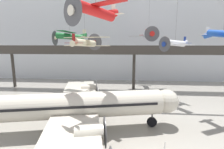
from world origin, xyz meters
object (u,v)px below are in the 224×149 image
at_px(airliner_silver_main, 68,106).
at_px(suspended_plane_blue_trainer, 223,34).
at_px(stanchion_barrier, 165,148).
at_px(suspended_plane_cream_biplane, 85,43).
at_px(suspended_plane_white_twin, 175,43).
at_px(suspended_plane_silver_racer, 149,35).
at_px(suspended_plane_green_biplane, 70,36).
at_px(suspended_plane_red_highwing, 95,11).

xyz_separation_m(airliner_silver_main, suspended_plane_blue_trainer, (19.61, 4.83, 8.77)).
relative_size(airliner_silver_main, stanchion_barrier, 30.51).
relative_size(airliner_silver_main, suspended_plane_cream_biplane, 2.52).
bearing_deg(suspended_plane_white_twin, suspended_plane_blue_trainer, 82.20).
bearing_deg(stanchion_barrier, suspended_plane_silver_racer, 87.56).
relative_size(suspended_plane_white_twin, stanchion_barrier, 12.25).
xyz_separation_m(suspended_plane_cream_biplane, suspended_plane_blue_trainer, (19.47, -4.34, 1.10)).
bearing_deg(suspended_plane_cream_biplane, suspended_plane_white_twin, -57.97).
height_order(suspended_plane_blue_trainer, suspended_plane_silver_racer, suspended_plane_silver_racer).
relative_size(suspended_plane_white_twin, suspended_plane_silver_racer, 1.15).
distance_m(suspended_plane_green_biplane, stanchion_barrier, 30.32).
bearing_deg(suspended_plane_red_highwing, suspended_plane_silver_racer, -162.76).
xyz_separation_m(suspended_plane_white_twin, suspended_plane_silver_racer, (-3.30, 11.79, 2.03)).
distance_m(suspended_plane_white_twin, suspended_plane_silver_racer, 12.41).
xyz_separation_m(airliner_silver_main, suspended_plane_red_highwing, (3.65, -0.38, 11.01)).
relative_size(suspended_plane_blue_trainer, suspended_plane_silver_racer, 1.00).
relative_size(suspended_plane_green_biplane, stanchion_barrier, 11.49).
height_order(suspended_plane_cream_biplane, stanchion_barrier, suspended_plane_cream_biplane).
bearing_deg(suspended_plane_silver_racer, airliner_silver_main, -32.36).
distance_m(suspended_plane_red_highwing, suspended_plane_green_biplane, 21.66).
height_order(suspended_plane_white_twin, suspended_plane_silver_racer, suspended_plane_silver_racer).
height_order(airliner_silver_main, suspended_plane_silver_racer, suspended_plane_silver_racer).
bearing_deg(suspended_plane_silver_racer, suspended_plane_cream_biplane, -44.34).
relative_size(airliner_silver_main, suspended_plane_blue_trainer, 2.86).
xyz_separation_m(suspended_plane_blue_trainer, suspended_plane_green_biplane, (-25.31, 14.24, 0.31)).
bearing_deg(airliner_silver_main, suspended_plane_red_highwing, -18.38).
bearing_deg(airliner_silver_main, suspended_plane_white_twin, 26.18).
bearing_deg(suspended_plane_blue_trainer, suspended_plane_red_highwing, -96.88).
bearing_deg(suspended_plane_cream_biplane, stanchion_barrier, -118.15).
relative_size(airliner_silver_main, suspended_plane_red_highwing, 3.18).
bearing_deg(suspended_plane_red_highwing, suspended_plane_cream_biplane, -123.30).
bearing_deg(suspended_plane_red_highwing, suspended_plane_blue_trainer, 144.57).
distance_m(suspended_plane_blue_trainer, suspended_plane_white_twin, 8.72).
xyz_separation_m(suspended_plane_blue_trainer, suspended_plane_silver_racer, (-7.35, 19.41, 0.84)).
distance_m(suspended_plane_red_highwing, suspended_plane_blue_trainer, 16.94).
height_order(suspended_plane_green_biplane, suspended_plane_silver_racer, suspended_plane_silver_racer).
bearing_deg(suspended_plane_green_biplane, suspended_plane_blue_trainer, 150.71).
bearing_deg(suspended_plane_white_twin, suspended_plane_red_highwing, 11.35).
distance_m(airliner_silver_main, stanchion_barrier, 11.91).
xyz_separation_m(suspended_plane_red_highwing, stanchion_barrier, (7.45, -2.69, -14.08)).
xyz_separation_m(suspended_plane_cream_biplane, suspended_plane_white_twin, (15.42, 3.28, -0.10)).
bearing_deg(suspended_plane_white_twin, suspended_plane_green_biplane, -53.08).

